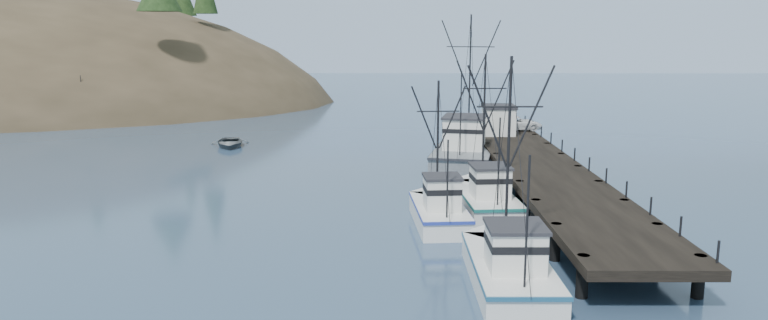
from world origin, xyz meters
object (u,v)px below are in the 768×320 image
work_vessel (466,150)px  motorboat (230,147)px  pier (542,170)px  trawler_far (485,197)px  trawler_mid (439,210)px  trawler_near (508,266)px  pier_shed (499,120)px  pickup_truck (516,123)px

work_vessel → motorboat: 24.85m
pier → trawler_far: trawler_far is taller
trawler_mid → pier: bearing=44.9°
trawler_near → trawler_mid: 10.32m
trawler_near → pier_shed: bearing=81.9°
trawler_mid → pickup_truck: 27.47m
trawler_far → motorboat: trawler_far is taller
work_vessel → pier_shed: (3.47, 4.29, 2.19)m
work_vessel → pickup_truck: bearing=51.0°
trawler_far → work_vessel: bearing=88.1°
trawler_far → motorboat: (-22.63, 24.42, -0.82)m
trawler_mid → trawler_far: (3.32, 3.31, 0.00)m
trawler_mid → trawler_far: size_ratio=0.86×
trawler_near → motorboat: size_ratio=2.01×
trawler_mid → trawler_near: bearing=-75.6°
work_vessel → pier: bearing=-67.7°
trawler_mid → pier_shed: trawler_mid is taller
pier → pier_shed: bearing=93.4°
trawler_far → work_vessel: size_ratio=0.65×
trawler_mid → work_vessel: 19.14m
pier → pickup_truck: (1.30, 17.56, 1.01)m
pier → trawler_mid: bearing=-135.1°
motorboat → trawler_far: bearing=-58.4°
trawler_far → pier_shed: (3.97, 19.72, 2.60)m
work_vessel → pier_shed: work_vessel is taller
trawler_mid → pier_shed: 24.30m
trawler_mid → work_vessel: bearing=78.5°
pier → motorboat: 33.78m
trawler_near → trawler_mid: trawler_near is taller
trawler_near → work_vessel: work_vessel is taller
pickup_truck → trawler_mid: bearing=155.5°
trawler_mid → motorboat: 33.80m
pier → motorboat: bearing=144.5°
pickup_truck → motorboat: (-28.78, 2.01, -2.70)m
trawler_near → pier: bearing=72.9°
trawler_near → trawler_mid: bearing=104.4°
pier_shed → trawler_near: bearing=-98.1°
work_vessel → trawler_near: bearing=-92.5°
pier → motorboat: pier is taller
trawler_near → trawler_far: bearing=86.8°
trawler_near → pickup_truck: size_ratio=2.19×
pier_shed → motorboat: (-26.60, 4.70, -3.42)m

